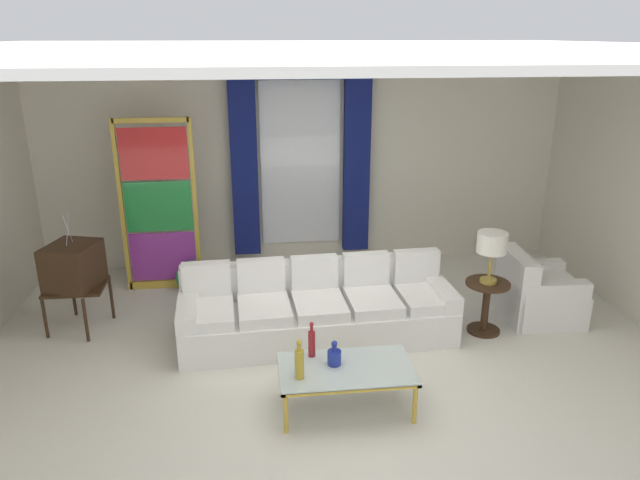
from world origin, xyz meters
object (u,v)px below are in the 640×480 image
vintage_tv (73,268)px  peacock_figurine (193,280)px  bottle_amber_squat (312,342)px  bottle_blue_decanter (299,362)px  round_side_table (486,302)px  armchair_white (536,295)px  coffee_table (346,371)px  couch_white_long (317,310)px  stained_glass_divider (159,210)px  bottle_crystal_tall (334,356)px  table_lamp_brass (492,245)px

vintage_tv → peacock_figurine: 1.48m
bottle_amber_squat → peacock_figurine: bottle_amber_squat is taller
bottle_blue_decanter → bottle_amber_squat: 0.37m
bottle_amber_squat → round_side_table: bottle_amber_squat is taller
vintage_tv → armchair_white: (5.19, -0.36, -0.44)m
coffee_table → round_side_table: 2.14m
couch_white_long → bottle_blue_decanter: bearing=-101.9°
armchair_white → round_side_table: size_ratio=1.44×
coffee_table → bottle_amber_squat: (-0.28, 0.22, 0.17)m
bottle_amber_squat → stained_glass_divider: (-1.64, 2.65, 0.51)m
couch_white_long → vintage_tv: (-2.62, 0.48, 0.42)m
bottle_blue_decanter → peacock_figurine: bottle_blue_decanter is taller
couch_white_long → bottle_crystal_tall: size_ratio=12.80×
stained_glass_divider → armchair_white: bearing=-17.6°
couch_white_long → bottle_amber_squat: (-0.17, -1.14, 0.24)m
couch_white_long → vintage_tv: bearing=169.6°
couch_white_long → peacock_figurine: (-1.44, 1.20, -0.09)m
bottle_blue_decanter → bottle_crystal_tall: size_ratio=1.56×
peacock_figurine → armchair_white: bearing=-15.1°
coffee_table → vintage_tv: (-2.73, 1.84, 0.36)m
bottle_amber_squat → stained_glass_divider: stained_glass_divider is taller
armchair_white → table_lamp_brass: table_lamp_brass is taller
couch_white_long → coffee_table: (0.10, -1.36, 0.07)m
couch_white_long → armchair_white: size_ratio=3.44×
bottle_blue_decanter → stained_glass_divider: size_ratio=0.16×
bottle_blue_decanter → bottle_amber_squat: bottle_blue_decanter is taller
coffee_table → bottle_amber_squat: bearing=141.2°
bottle_blue_decanter → bottle_crystal_tall: bottle_blue_decanter is taller
bottle_amber_squat → table_lamp_brass: 2.31m
bottle_crystal_tall → vintage_tv: 3.19m
couch_white_long → coffee_table: couch_white_long is taller
bottle_crystal_tall → stained_glass_divider: bearing=123.0°
round_side_table → bottle_blue_decanter: bearing=-148.3°
coffee_table → couch_white_long: bearing=94.4°
armchair_white → couch_white_long: bearing=-177.3°
armchair_white → round_side_table: armchair_white is taller
vintage_tv → armchair_white: size_ratio=1.57×
peacock_figurine → bottle_crystal_tall: bearing=-60.0°
table_lamp_brass → stained_glass_divider: bearing=155.8°
bottle_crystal_tall → bottle_amber_squat: bearing=138.0°
couch_white_long → bottle_amber_squat: couch_white_long is taller
bottle_amber_squat → round_side_table: size_ratio=0.57×
bottle_crystal_tall → peacock_figurine: bottle_crystal_tall is taller
coffee_table → bottle_crystal_tall: (-0.10, 0.06, 0.12)m
peacock_figurine → table_lamp_brass: (3.29, -1.34, 0.81)m
couch_white_long → coffee_table: bearing=-85.6°
bottle_crystal_tall → round_side_table: bottle_crystal_tall is taller
coffee_table → bottle_blue_decanter: bearing=-164.1°
peacock_figurine → bottle_blue_decanter: bearing=-67.2°
couch_white_long → vintage_tv: size_ratio=2.20×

